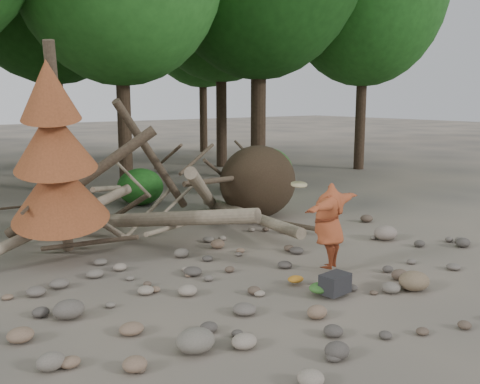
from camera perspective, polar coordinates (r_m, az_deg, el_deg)
ground at (r=9.95m, az=5.70°, el=-9.14°), size 120.00×120.00×0.00m
deadfall_pile at (r=14.14m, az=0.24°, el=0.69°), size 8.55×5.24×3.30m
dead_conifer at (r=10.84m, az=-19.07°, el=3.42°), size 2.06×2.16×4.35m
bush_mid at (r=16.58m, az=-10.59°, el=0.56°), size 1.40×1.40×1.12m
bush_right at (r=18.13m, az=2.52°, el=2.31°), size 2.00×2.00×1.60m
frisbee_thrower at (r=10.16m, az=9.48°, el=-3.56°), size 2.40×1.18×1.82m
backpack at (r=9.14m, az=10.10°, el=-9.94°), size 0.53×0.38×0.33m
cloth_green at (r=9.18m, az=8.64°, el=-10.36°), size 0.44×0.36×0.16m
cloth_orange at (r=9.61m, az=5.95°, el=-9.51°), size 0.30×0.25×0.11m
boulder_front_left at (r=7.23m, az=-4.77°, el=-15.51°), size 0.52×0.47×0.31m
boulder_front_right at (r=9.75m, az=18.07°, el=-9.00°), size 0.55×0.50×0.33m
boulder_mid_right at (r=12.84m, az=15.26°, el=-4.23°), size 0.56×0.50×0.34m
boulder_mid_left at (r=8.57m, az=-17.80°, el=-11.83°), size 0.47×0.43×0.28m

